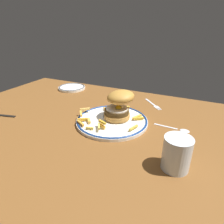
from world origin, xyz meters
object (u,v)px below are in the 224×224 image
Objects in this scene: burger at (119,104)px; water_glass at (176,156)px; dinner_plate at (112,121)px; spoon at (180,129)px; side_plate at (72,88)px; fork at (153,104)px.

water_glass is (24.86, -19.21, -3.30)cm from burger.
dinner_plate is 2.00× the size of burger.
water_glass reaches higher than spoon.
dinner_plate and side_plate have the same top height.
spoon is (65.85, -22.96, -0.48)cm from side_plate.
dinner_plate is 49.33cm from side_plate.
dinner_plate is 26.12cm from spoon.
side_plate is (-67.04, 44.86, -3.21)cm from water_glass.
spoon is (25.54, 5.46, -0.48)cm from dinner_plate.
water_glass is 0.60× the size of side_plate.
water_glass is at bearing -86.91° from spoon.
water_glass reaches higher than fork.
fork is 25.09cm from spoon.
fork is (-16.53, 41.75, -3.87)cm from water_glass.
side_plate is 50.60cm from fork.
spoon is (23.68, 2.69, -7.00)cm from burger.
dinner_plate reaches higher than fork.
burger is 49.79cm from side_plate.
dinner_plate is at bearing -111.93° from fork.
water_glass is at bearing -31.59° from dinner_plate.
burger is at bearing 142.32° from water_glass.
side_plate is (-42.17, 25.65, -6.52)cm from burger.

